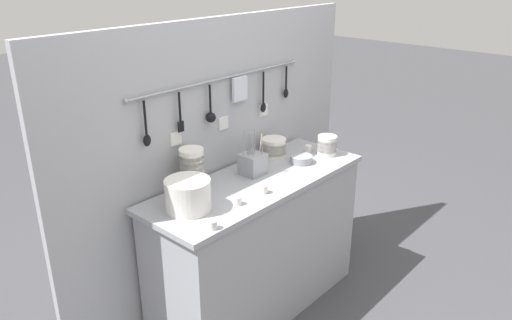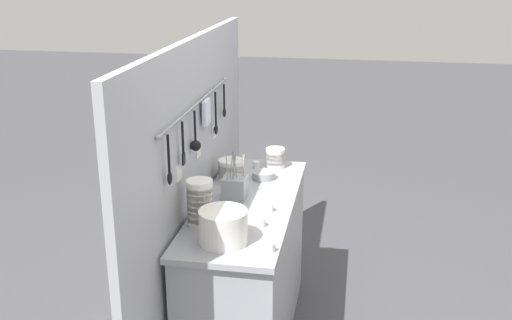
{
  "view_description": "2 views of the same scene",
  "coord_description": "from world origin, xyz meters",
  "px_view_note": "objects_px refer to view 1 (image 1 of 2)",
  "views": [
    {
      "loc": [
        -1.88,
        -1.67,
        2.0
      ],
      "look_at": [
        -0.04,
        -0.02,
        0.99
      ],
      "focal_mm": 35.0,
      "sensor_mm": 36.0,
      "label": 1
    },
    {
      "loc": [
        -2.89,
        -0.56,
        2.1
      ],
      "look_at": [
        0.06,
        -0.04,
        1.07
      ],
      "focal_mm": 42.0,
      "sensor_mm": 36.0,
      "label": 2
    }
  ],
  "objects_px": {
    "cutlery_caddy": "(253,163)",
    "cup_edge_near": "(237,201)",
    "bowl_stack_wide_centre": "(327,145)",
    "steel_mixing_bowl": "(301,159)",
    "plate_stack": "(188,195)",
    "cup_by_caddy": "(212,225)",
    "bowl_stack_short_front": "(192,170)",
    "cup_centre": "(309,149)",
    "bowl_stack_back_corner": "(274,148)",
    "cup_beside_plates": "(264,189)"
  },
  "relations": [
    {
      "from": "bowl_stack_back_corner",
      "to": "bowl_stack_short_front",
      "type": "distance_m",
      "value": 0.65
    },
    {
      "from": "bowl_stack_short_front",
      "to": "bowl_stack_wide_centre",
      "type": "bearing_deg",
      "value": -14.81
    },
    {
      "from": "steel_mixing_bowl",
      "to": "cup_centre",
      "type": "relative_size",
      "value": 3.1
    },
    {
      "from": "cup_beside_plates",
      "to": "cup_edge_near",
      "type": "bearing_deg",
      "value": 176.34
    },
    {
      "from": "bowl_stack_short_front",
      "to": "cutlery_caddy",
      "type": "relative_size",
      "value": 0.87
    },
    {
      "from": "steel_mixing_bowl",
      "to": "cutlery_caddy",
      "type": "height_order",
      "value": "cutlery_caddy"
    },
    {
      "from": "bowl_stack_back_corner",
      "to": "bowl_stack_wide_centre",
      "type": "xyz_separation_m",
      "value": [
        0.24,
        -0.23,
        0.0
      ]
    },
    {
      "from": "bowl_stack_short_front",
      "to": "steel_mixing_bowl",
      "type": "xyz_separation_m",
      "value": [
        0.68,
        -0.2,
        -0.09
      ]
    },
    {
      "from": "plate_stack",
      "to": "cup_edge_near",
      "type": "height_order",
      "value": "plate_stack"
    },
    {
      "from": "cup_by_caddy",
      "to": "cup_edge_near",
      "type": "bearing_deg",
      "value": 18.36
    },
    {
      "from": "bowl_stack_wide_centre",
      "to": "cup_by_caddy",
      "type": "distance_m",
      "value": 1.12
    },
    {
      "from": "plate_stack",
      "to": "cup_edge_near",
      "type": "distance_m",
      "value": 0.25
    },
    {
      "from": "bowl_stack_wide_centre",
      "to": "cup_edge_near",
      "type": "xyz_separation_m",
      "value": [
        -0.86,
        -0.06,
        -0.04
      ]
    },
    {
      "from": "bowl_stack_wide_centre",
      "to": "cup_by_caddy",
      "type": "relative_size",
      "value": 2.82
    },
    {
      "from": "bowl_stack_back_corner",
      "to": "plate_stack",
      "type": "distance_m",
      "value": 0.83
    },
    {
      "from": "cup_beside_plates",
      "to": "cup_centre",
      "type": "bearing_deg",
      "value": 15.68
    },
    {
      "from": "bowl_stack_wide_centre",
      "to": "cup_beside_plates",
      "type": "xyz_separation_m",
      "value": [
        -0.68,
        -0.07,
        -0.04
      ]
    },
    {
      "from": "bowl_stack_back_corner",
      "to": "cutlery_caddy",
      "type": "height_order",
      "value": "cutlery_caddy"
    },
    {
      "from": "cutlery_caddy",
      "to": "cup_by_caddy",
      "type": "bearing_deg",
      "value": -154.16
    },
    {
      "from": "cup_centre",
      "to": "cup_edge_near",
      "type": "xyz_separation_m",
      "value": [
        -0.83,
        -0.17,
        0.0
      ]
    },
    {
      "from": "cup_centre",
      "to": "steel_mixing_bowl",
      "type": "bearing_deg",
      "value": -157.05
    },
    {
      "from": "plate_stack",
      "to": "cutlery_caddy",
      "type": "distance_m",
      "value": 0.53
    },
    {
      "from": "cup_edge_near",
      "to": "plate_stack",
      "type": "bearing_deg",
      "value": 144.36
    },
    {
      "from": "bowl_stack_wide_centre",
      "to": "plate_stack",
      "type": "bearing_deg",
      "value": 175.39
    },
    {
      "from": "bowl_stack_back_corner",
      "to": "bowl_stack_short_front",
      "type": "bearing_deg",
      "value": 179.02
    },
    {
      "from": "steel_mixing_bowl",
      "to": "plate_stack",
      "type": "bearing_deg",
      "value": 176.88
    },
    {
      "from": "cup_centre",
      "to": "cup_edge_near",
      "type": "relative_size",
      "value": 1.0
    },
    {
      "from": "cup_centre",
      "to": "cup_by_caddy",
      "type": "relative_size",
      "value": 1.0
    },
    {
      "from": "bowl_stack_short_front",
      "to": "cup_by_caddy",
      "type": "relative_size",
      "value": 5.36
    },
    {
      "from": "bowl_stack_wide_centre",
      "to": "bowl_stack_short_front",
      "type": "relative_size",
      "value": 0.53
    },
    {
      "from": "cup_centre",
      "to": "cup_edge_near",
      "type": "bearing_deg",
      "value": -168.5
    },
    {
      "from": "cutlery_caddy",
      "to": "cup_by_caddy",
      "type": "xyz_separation_m",
      "value": [
        -0.58,
        -0.28,
        -0.04
      ]
    },
    {
      "from": "cup_centre",
      "to": "cup_by_caddy",
      "type": "xyz_separation_m",
      "value": [
        -1.07,
        -0.25,
        0.0
      ]
    },
    {
      "from": "cup_centre",
      "to": "cup_by_caddy",
      "type": "bearing_deg",
      "value": -166.87
    },
    {
      "from": "cup_edge_near",
      "to": "cup_by_caddy",
      "type": "relative_size",
      "value": 1.0
    },
    {
      "from": "cup_centre",
      "to": "cup_beside_plates",
      "type": "xyz_separation_m",
      "value": [
        -0.64,
        -0.18,
        0.0
      ]
    },
    {
      "from": "steel_mixing_bowl",
      "to": "cup_centre",
      "type": "distance_m",
      "value": 0.19
    },
    {
      "from": "bowl_stack_wide_centre",
      "to": "steel_mixing_bowl",
      "type": "xyz_separation_m",
      "value": [
        -0.21,
        0.04,
        -0.04
      ]
    },
    {
      "from": "bowl_stack_short_front",
      "to": "steel_mixing_bowl",
      "type": "height_order",
      "value": "bowl_stack_short_front"
    },
    {
      "from": "bowl_stack_short_front",
      "to": "cup_beside_plates",
      "type": "distance_m",
      "value": 0.39
    },
    {
      "from": "cutlery_caddy",
      "to": "cup_edge_near",
      "type": "bearing_deg",
      "value": -149.12
    },
    {
      "from": "bowl_stack_wide_centre",
      "to": "cutlery_caddy",
      "type": "bearing_deg",
      "value": 164.76
    },
    {
      "from": "bowl_stack_short_front",
      "to": "cup_by_caddy",
      "type": "height_order",
      "value": "bowl_stack_short_front"
    },
    {
      "from": "cup_centre",
      "to": "cup_edge_near",
      "type": "distance_m",
      "value": 0.84
    },
    {
      "from": "plate_stack",
      "to": "steel_mixing_bowl",
      "type": "height_order",
      "value": "plate_stack"
    },
    {
      "from": "plate_stack",
      "to": "steel_mixing_bowl",
      "type": "bearing_deg",
      "value": -3.12
    },
    {
      "from": "cutlery_caddy",
      "to": "cup_by_caddy",
      "type": "distance_m",
      "value": 0.65
    },
    {
      "from": "bowl_stack_back_corner",
      "to": "bowl_stack_short_front",
      "type": "relative_size",
      "value": 0.65
    },
    {
      "from": "cup_centre",
      "to": "cutlery_caddy",
      "type": "bearing_deg",
      "value": 176.33
    },
    {
      "from": "steel_mixing_bowl",
      "to": "cup_by_caddy",
      "type": "xyz_separation_m",
      "value": [
        -0.9,
        -0.18,
        -0.0
      ]
    }
  ]
}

